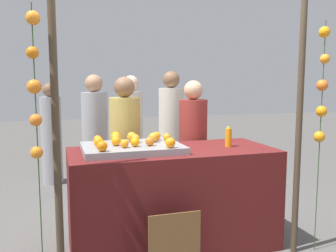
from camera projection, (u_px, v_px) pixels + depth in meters
ground_plane at (173, 245)px, 3.50m from camera, size 24.00×24.00×0.00m
stall_counter at (173, 198)px, 3.44m from camera, size 1.89×0.82×0.93m
orange_tray at (132, 148)px, 3.28m from camera, size 0.88×0.62×0.06m
orange_0 at (150, 141)px, 3.22m from camera, size 0.08×0.08×0.08m
orange_1 at (102, 146)px, 2.96m from camera, size 0.09×0.09×0.09m
orange_2 at (135, 142)px, 3.18m from camera, size 0.08×0.08×0.08m
orange_3 at (99, 142)px, 3.15m from camera, size 0.09×0.09×0.09m
orange_4 at (156, 136)px, 3.52m from camera, size 0.08×0.08×0.08m
orange_5 at (132, 137)px, 3.45m from camera, size 0.09×0.09×0.09m
orange_6 at (136, 139)px, 3.38m from camera, size 0.08×0.08×0.08m
orange_7 at (167, 137)px, 3.48m from camera, size 0.07×0.07×0.07m
orange_8 at (170, 143)px, 3.12m from camera, size 0.09×0.09×0.09m
orange_9 at (124, 144)px, 3.13m from camera, size 0.07×0.07×0.07m
orange_10 at (98, 140)px, 3.33m from camera, size 0.08×0.08×0.08m
orange_11 at (116, 141)px, 3.23m from camera, size 0.08×0.08×0.08m
orange_12 at (116, 136)px, 3.47m from camera, size 0.09×0.09×0.09m
orange_13 at (153, 137)px, 3.41m from camera, size 0.09×0.09×0.09m
orange_14 at (116, 138)px, 3.39m from camera, size 0.08×0.08×0.08m
juice_bottle at (228, 137)px, 3.50m from camera, size 0.06×0.06×0.19m
chalkboard_sign at (174, 248)px, 2.83m from camera, size 0.42×0.03×0.57m
vendor_left at (125, 158)px, 3.89m from camera, size 0.32×0.32×1.60m
vendor_right at (193, 155)px, 4.11m from camera, size 0.31×0.31×1.56m
crowd_person_0 at (51, 137)px, 5.53m from camera, size 0.31×0.31×1.53m
crowd_person_1 at (171, 137)px, 5.02m from camera, size 0.34×0.34×1.69m
crowd_person_2 at (132, 137)px, 5.18m from camera, size 0.33×0.33×1.63m
crowd_person_3 at (95, 144)px, 4.66m from camera, size 0.33×0.33×1.64m
canopy_post_left at (56, 142)px, 2.63m from camera, size 0.06×0.06×2.24m
canopy_post_right at (299, 131)px, 3.23m from camera, size 0.06×0.06×2.24m
garland_strand_left at (34, 85)px, 2.49m from camera, size 0.11×0.10×2.08m
garland_strand_right at (322, 89)px, 3.21m from camera, size 0.11×0.11×2.08m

